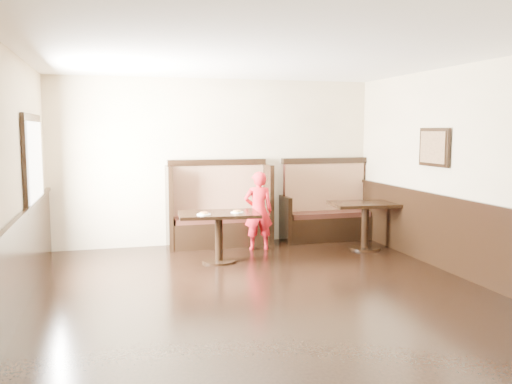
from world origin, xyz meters
name	(u,v)px	position (x,y,z in m)	size (l,w,h in m)	color
ground	(277,305)	(0.00, 0.00, 0.00)	(7.00, 7.00, 0.00)	black
room_shell	(245,243)	(-0.30, 0.28, 0.67)	(7.00, 7.00, 7.00)	beige
booth_main	(219,214)	(0.00, 3.30, 0.53)	(1.75, 0.72, 1.45)	black
booth_neighbor	(326,212)	(1.95, 3.29, 0.48)	(1.65, 0.72, 1.45)	black
table_main	(219,224)	(-0.23, 2.13, 0.57)	(1.21, 0.82, 0.74)	black
table_neighbor	(365,214)	(2.25, 2.37, 0.57)	(1.16, 0.82, 0.77)	black
child	(258,211)	(0.55, 2.79, 0.64)	(0.47, 0.31, 1.28)	red
pizza_plate_left	(204,214)	(-0.48, 1.99, 0.75)	(0.20, 0.20, 0.04)	white
pizza_plate_right	(237,212)	(0.02, 2.06, 0.75)	(0.19, 0.19, 0.03)	white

